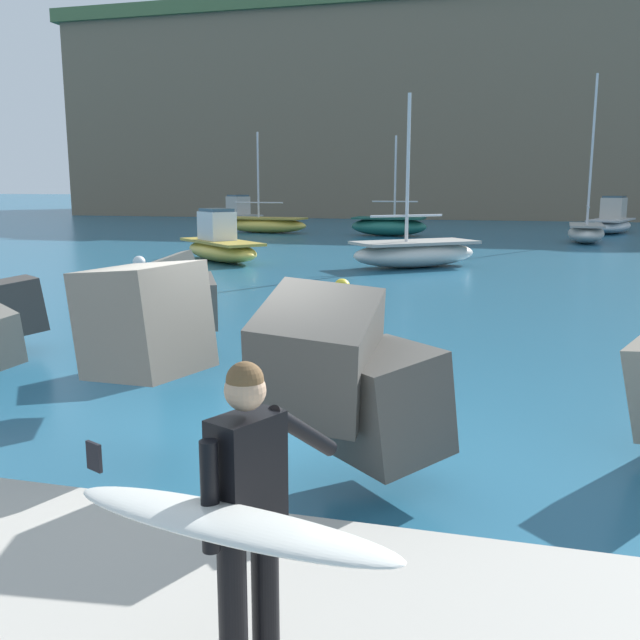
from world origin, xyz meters
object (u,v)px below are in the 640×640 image
object	(u,v)px
boat_near_centre	(221,245)
boat_near_left	(586,232)
boat_mid_left	(236,216)
boat_mid_centre	(415,253)
mooring_buoy_inner	(342,287)
station_building_east	(462,0)
boat_mid_right	(611,222)
boat_near_right	(265,224)
boat_far_left	(389,226)
surfer_with_board	(237,512)
mooring_buoy_outer	(139,262)

from	to	relation	value
boat_near_centre	boat_near_left	bearing A→B (deg)	42.07
boat_mid_left	boat_mid_centre	bearing A→B (deg)	-55.23
boat_near_centre	mooring_buoy_inner	size ratio (longest dim) A/B	10.73
boat_near_centre	station_building_east	size ratio (longest dim) A/B	0.60
boat_near_centre	mooring_buoy_inner	world-z (taller)	boat_near_centre
boat_mid_right	boat_near_right	bearing A→B (deg)	-165.73
boat_mid_right	boat_far_left	xyz separation A→B (m)	(-12.67, -5.90, -0.10)
surfer_with_board	mooring_buoy_inner	size ratio (longest dim) A/B	4.67
boat_near_centre	boat_far_left	distance (m)	15.80
boat_near_left	boat_near_centre	xyz separation A→B (m)	(-14.40, -13.00, 0.06)
boat_far_left	station_building_east	size ratio (longest dim) A/B	0.71
boat_far_left	mooring_buoy_inner	distance (m)	22.56
boat_near_left	mooring_buoy_inner	xyz separation A→B (m)	(-7.94, -20.11, -0.34)
boat_mid_centre	boat_near_right	bearing A→B (deg)	125.04
boat_near_centre	surfer_with_board	bearing A→B (deg)	-66.85
boat_mid_left	mooring_buoy_inner	xyz separation A→B (m)	(14.86, -29.83, -0.45)
boat_near_centre	boat_mid_centre	distance (m)	7.46
boat_mid_right	mooring_buoy_outer	bearing A→B (deg)	-127.27
boat_near_right	boat_mid_left	size ratio (longest dim) A/B	1.17
surfer_with_board	station_building_east	size ratio (longest dim) A/B	0.26
boat_near_centre	boat_near_right	size ratio (longest dim) A/B	0.79
boat_mid_centre	boat_mid_right	distance (m)	23.21
boat_near_right	mooring_buoy_inner	size ratio (longest dim) A/B	13.66
station_building_east	boat_near_right	bearing A→B (deg)	-102.17
boat_mid_centre	mooring_buoy_outer	bearing A→B (deg)	-162.81
mooring_buoy_outer	station_building_east	distance (m)	62.47
boat_near_left	surfer_with_board	bearing A→B (deg)	-98.00
mooring_buoy_outer	station_building_east	world-z (taller)	station_building_east
boat_mid_centre	boat_far_left	bearing A→B (deg)	102.88
boat_mid_left	boat_mid_right	xyz separation A→B (m)	(25.00, -1.51, 0.01)
boat_near_centre	station_building_east	world-z (taller)	station_building_east
surfer_with_board	boat_mid_right	size ratio (longest dim) A/B	0.35
boat_mid_centre	mooring_buoy_inner	bearing A→B (deg)	-98.11
mooring_buoy_inner	station_building_east	distance (m)	66.04
mooring_buoy_inner	mooring_buoy_outer	bearing A→B (deg)	153.49
surfer_with_board	boat_near_right	distance (m)	40.39
boat_mid_right	mooring_buoy_inner	bearing A→B (deg)	-109.70
mooring_buoy_inner	station_building_east	bearing A→B (deg)	91.71
boat_mid_left	surfer_with_board	bearing A→B (deg)	-68.28
boat_mid_left	boat_far_left	distance (m)	14.39
surfer_with_board	boat_far_left	size ratio (longest dim) A/B	0.37
boat_mid_right	boat_far_left	size ratio (longest dim) A/B	1.05
boat_mid_left	station_building_east	bearing A→B (deg)	68.19
station_building_east	mooring_buoy_outer	bearing A→B (deg)	-96.29
boat_near_centre	boat_mid_centre	world-z (taller)	boat_mid_centre
boat_near_right	boat_far_left	size ratio (longest dim) A/B	1.07
station_building_east	boat_near_left	bearing A→B (deg)	-76.93
boat_near_left	boat_near_centre	bearing A→B (deg)	-137.93
boat_near_centre	boat_mid_left	size ratio (longest dim) A/B	0.92
boat_mid_right	boat_far_left	distance (m)	13.98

